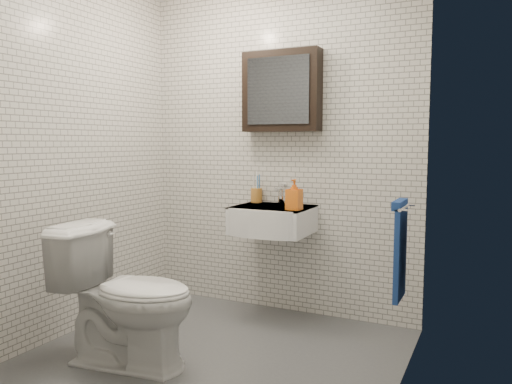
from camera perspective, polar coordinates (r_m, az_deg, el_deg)
ground at (r=3.26m, az=-4.78°, el=-18.10°), size 2.20×2.00×0.01m
room_shell at (r=2.99m, az=-5.02°, el=8.50°), size 2.22×2.02×2.51m
washbasin at (r=3.66m, az=1.68°, el=-3.17°), size 0.55×0.50×0.20m
faucet at (r=3.81m, az=2.89°, el=-0.36°), size 0.06×0.20×0.15m
mirror_cabinet at (r=3.81m, az=2.93°, el=11.42°), size 0.60×0.15×0.60m
towel_rail at (r=3.01m, az=16.16°, el=-5.93°), size 0.09×0.30×0.58m
toothbrush_cup at (r=3.91m, az=0.05°, el=-0.29°), size 0.12×0.12×0.25m
soap_bottle at (r=3.48m, az=4.39°, el=-0.30°), size 0.10×0.10×0.22m
toilet at (r=3.10m, az=-14.48°, el=-11.40°), size 0.87×0.57×0.84m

